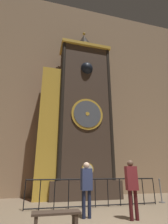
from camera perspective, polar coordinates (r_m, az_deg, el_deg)
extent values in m
cube|color=#997A5B|center=(12.58, -2.98, 8.64)|extent=(24.00, 0.30, 14.28)
cube|color=#423328|center=(10.15, 0.00, -23.88)|extent=(3.76, 1.61, 0.90)
cube|color=#423328|center=(10.78, 0.00, 1.54)|extent=(3.01, 1.40, 8.39)
cube|color=gold|center=(12.71, 0.13, 19.30)|extent=(3.25, 1.54, 0.20)
cylinder|color=gold|center=(9.41, 1.18, -18.18)|extent=(0.62, 0.05, 0.62)
cylinder|color=silver|center=(9.38, 1.23, -18.18)|extent=(0.51, 0.03, 0.51)
cylinder|color=gold|center=(9.90, 1.07, -0.69)|extent=(1.84, 0.07, 1.84)
cylinder|color=#4C515B|center=(9.86, 1.14, -0.61)|extent=(1.58, 0.04, 1.58)
cylinder|color=gold|center=(9.84, 1.17, -0.57)|extent=(0.22, 0.03, 0.22)
cube|color=black|center=(11.63, 0.27, 12.82)|extent=(0.98, 0.42, 0.98)
sphere|color=black|center=(11.29, 0.83, 13.90)|extent=(0.79, 0.79, 0.79)
cylinder|color=black|center=(9.96, -7.22, 3.47)|extent=(0.25, 0.25, 8.39)
cylinder|color=black|center=(10.68, 8.43, 1.97)|extent=(0.25, 0.25, 8.39)
cylinder|color=gold|center=(12.95, 0.00, 19.89)|extent=(1.15, 1.15, 0.30)
cone|color=black|center=(13.38, 0.00, 22.16)|extent=(1.09, 1.09, 1.06)
sphere|color=gold|center=(13.82, 0.00, 24.19)|extent=(0.20, 0.20, 0.20)
cube|color=maroon|center=(10.10, -11.65, -5.53)|extent=(1.06, 1.19, 7.21)
cube|color=gold|center=(9.51, -11.42, -4.73)|extent=(1.11, 0.06, 7.21)
cylinder|color=black|center=(7.44, -18.85, -24.22)|extent=(0.04, 0.04, 1.07)
cylinder|color=black|center=(7.44, -14.24, -24.61)|extent=(0.04, 0.04, 1.07)
cylinder|color=black|center=(7.48, -9.62, -24.86)|extent=(0.04, 0.04, 1.07)
cylinder|color=black|center=(7.55, -5.06, -24.97)|extent=(0.04, 0.04, 1.07)
cylinder|color=black|center=(7.66, -0.61, -24.94)|extent=(0.04, 0.04, 1.07)
cylinder|color=black|center=(7.81, 3.69, -24.79)|extent=(0.04, 0.04, 1.07)
cylinder|color=black|center=(8.00, 7.79, -24.53)|extent=(0.04, 0.04, 1.07)
cylinder|color=black|center=(8.22, 11.67, -24.18)|extent=(0.04, 0.04, 1.07)
cylinder|color=black|center=(8.46, 15.32, -23.75)|extent=(0.04, 0.04, 1.07)
cylinder|color=black|center=(8.74, 18.72, -23.28)|extent=(0.04, 0.04, 1.07)
cylinder|color=black|center=(9.04, 21.88, -22.77)|extent=(0.04, 0.04, 1.07)
cylinder|color=black|center=(7.78, 3.60, -21.02)|extent=(5.48, 0.05, 0.05)
cylinder|color=black|center=(7.88, 3.77, -28.22)|extent=(5.48, 0.04, 0.04)
cylinder|color=#1B213A|center=(6.09, -0.07, -27.90)|extent=(0.11, 0.11, 0.78)
cylinder|color=#1B213A|center=(6.13, 1.77, -27.82)|extent=(0.11, 0.11, 0.78)
cube|color=navy|center=(6.04, 0.82, -21.08)|extent=(0.35, 0.24, 0.66)
sphere|color=beige|center=(6.04, 0.80, -17.05)|extent=(0.21, 0.21, 0.21)
cylinder|color=#461518|center=(6.02, 15.03, -27.32)|extent=(0.11, 0.11, 0.81)
cylinder|color=#461518|center=(6.11, 16.68, -27.06)|extent=(0.11, 0.11, 0.81)
cube|color=maroon|center=(5.99, 15.19, -20.08)|extent=(0.36, 0.25, 0.70)
sphere|color=brown|center=(5.99, 14.82, -15.91)|extent=(0.20, 0.20, 0.20)
cylinder|color=gray|center=(9.63, 24.16, -25.29)|extent=(0.28, 0.28, 0.04)
cylinder|color=gray|center=(9.58, 23.77, -22.61)|extent=(0.06, 0.06, 0.95)
sphere|color=gray|center=(9.55, 23.35, -19.58)|extent=(0.09, 0.09, 0.09)
cube|color=#423328|center=(4.89, -9.05, -29.69)|extent=(1.16, 0.40, 0.05)
cube|color=#423328|center=(5.02, -2.96, -32.17)|extent=(0.08, 0.36, 0.39)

